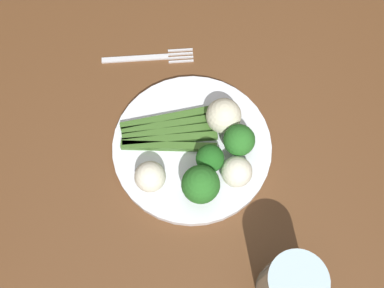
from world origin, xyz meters
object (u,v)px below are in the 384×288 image
object	(u,v)px
asparagus_bundle	(169,132)
broccoli_near_center	(210,159)
cauliflower_outer_edge	(150,177)
cauliflower_front_left	(237,172)
dining_table	(210,177)
plate	(192,147)
fork	(149,58)
broccoli_back	(201,185)
cauliflower_back_right	(224,116)
water_glass	(290,285)
broccoli_right	(239,140)

from	to	relation	value
asparagus_bundle	broccoli_near_center	distance (m)	0.09
cauliflower_outer_edge	broccoli_near_center	bearing A→B (deg)	85.03
cauliflower_front_left	asparagus_bundle	bearing A→B (deg)	-146.38
dining_table	plate	size ratio (longest dim) A/B	4.22
dining_table	fork	bearing A→B (deg)	-170.86
broccoli_near_center	cauliflower_outer_edge	size ratio (longest dim) A/B	1.11
asparagus_bundle	cauliflower_outer_edge	world-z (taller)	cauliflower_outer_edge
cauliflower_outer_edge	plate	bearing A→B (deg)	112.80
dining_table	asparagus_bundle	size ratio (longest dim) A/B	6.66
asparagus_bundle	broccoli_back	distance (m)	0.12
dining_table	plate	bearing A→B (deg)	-130.61
plate	cauliflower_outer_edge	xyz separation A→B (m)	(0.03, -0.08, 0.03)
broccoli_near_center	cauliflower_back_right	size ratio (longest dim) A/B	0.94
water_glass	broccoli_back	bearing A→B (deg)	-161.34
fork	broccoli_near_center	bearing A→B (deg)	-67.77
dining_table	broccoli_back	xyz separation A→B (m)	(0.06, -0.04, 0.17)
broccoli_right	water_glass	world-z (taller)	water_glass
broccoli_back	water_glass	xyz separation A→B (m)	(0.18, 0.06, 0.00)
cauliflower_outer_edge	water_glass	xyz separation A→B (m)	(0.22, 0.12, 0.02)
asparagus_bundle	broccoli_near_center	xyz separation A→B (m)	(0.08, 0.04, 0.03)
dining_table	broccoli_near_center	size ratio (longest dim) A/B	20.31
dining_table	plate	world-z (taller)	plate
broccoli_near_center	cauliflower_back_right	world-z (taller)	cauliflower_back_right
broccoli_back	broccoli_near_center	bearing A→B (deg)	140.40
cauliflower_front_left	fork	xyz separation A→B (m)	(-0.27, -0.05, -0.04)
plate	broccoli_near_center	bearing A→B (deg)	16.87
plate	fork	xyz separation A→B (m)	(-0.19, -0.01, -0.01)
broccoli_near_center	fork	world-z (taller)	broccoli_near_center
dining_table	broccoli_right	bearing A→B (deg)	76.22
cauliflower_back_right	cauliflower_outer_edge	bearing A→B (deg)	-69.90
broccoli_back	fork	world-z (taller)	broccoli_back
cauliflower_outer_edge	dining_table	bearing A→B (deg)	96.05
broccoli_back	broccoli_near_center	size ratio (longest dim) A/B	1.32
broccoli_back	cauliflower_front_left	bearing A→B (deg)	93.43
plate	broccoli_near_center	size ratio (longest dim) A/B	4.81
broccoli_near_center	cauliflower_outer_edge	world-z (taller)	broccoli_near_center
cauliflower_outer_edge	cauliflower_front_left	bearing A→B (deg)	72.01
broccoli_back	cauliflower_back_right	xyz separation A→B (m)	(-0.10, 0.08, -0.01)
broccoli_near_center	plate	bearing A→B (deg)	-163.13
asparagus_bundle	cauliflower_outer_edge	bearing A→B (deg)	-114.87
asparagus_bundle	plate	bearing A→B (deg)	-35.75
cauliflower_front_left	plate	bearing A→B (deg)	-149.69
cauliflower_outer_edge	water_glass	size ratio (longest dim) A/B	0.41
broccoli_right	broccoli_back	size ratio (longest dim) A/B	0.86
broccoli_right	cauliflower_outer_edge	bearing A→B (deg)	-89.23
dining_table	broccoli_back	size ratio (longest dim) A/B	15.41
asparagus_bundle	water_glass	size ratio (longest dim) A/B	1.40
plate	fork	world-z (taller)	plate
broccoli_right	cauliflower_front_left	world-z (taller)	broccoli_right
cauliflower_back_right	fork	xyz separation A→B (m)	(-0.17, -0.07, -0.04)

